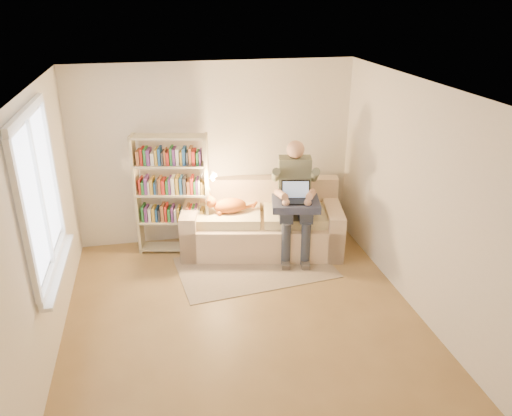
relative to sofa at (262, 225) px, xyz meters
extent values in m
plane|color=olive|center=(-0.58, -1.75, -0.35)|extent=(4.50, 4.50, 0.00)
cube|color=white|center=(-0.58, -1.75, 2.25)|extent=(4.00, 4.50, 0.02)
cube|color=silver|center=(-2.58, -1.75, 0.95)|extent=(0.02, 4.50, 2.60)
cube|color=silver|center=(1.42, -1.75, 0.95)|extent=(0.02, 4.50, 2.60)
cube|color=silver|center=(-0.58, 0.50, 0.95)|extent=(4.00, 0.02, 2.60)
cube|color=silver|center=(-0.58, -4.00, 0.95)|extent=(4.00, 0.02, 2.60)
plane|color=white|center=(-2.55, -1.55, 1.30)|extent=(0.00, 1.50, 1.50)
cube|color=white|center=(-2.54, -1.55, 2.09)|extent=(0.05, 1.50, 0.08)
cube|color=white|center=(-2.54, -1.55, 0.51)|extent=(0.05, 1.50, 0.08)
cube|color=white|center=(-2.54, -1.55, 1.30)|extent=(0.04, 0.05, 1.50)
cube|color=white|center=(-2.50, -1.55, 0.46)|extent=(0.12, 1.52, 0.04)
cube|color=beige|center=(-0.01, -0.05, -0.11)|extent=(2.39, 1.43, 0.47)
cube|color=beige|center=(0.07, 0.34, 0.36)|extent=(2.23, 0.67, 0.48)
cube|color=beige|center=(-0.99, 0.15, -0.01)|extent=(0.42, 1.03, 0.67)
cube|color=beige|center=(0.98, -0.25, -0.01)|extent=(0.42, 1.03, 0.67)
cube|color=beige|center=(-0.51, 0.00, 0.19)|extent=(1.06, 0.85, 0.13)
cube|color=beige|center=(0.47, -0.20, 0.19)|extent=(1.06, 0.85, 0.13)
cube|color=#676E59|center=(0.44, -0.10, 0.72)|extent=(0.48, 0.33, 0.61)
sphere|color=tan|center=(0.43, -0.12, 1.14)|extent=(0.24, 0.24, 0.24)
cube|color=#303644|center=(0.25, -0.35, 0.36)|extent=(0.27, 0.52, 0.19)
cube|color=#303644|center=(0.51, -0.41, 0.36)|extent=(0.27, 0.52, 0.19)
cylinder|color=#303644|center=(0.20, -0.59, -0.03)|extent=(0.13, 0.13, 0.63)
cylinder|color=#303644|center=(0.46, -0.65, -0.03)|extent=(0.13, 0.13, 0.63)
ellipsoid|color=orange|center=(-0.52, -0.03, 0.36)|extent=(0.50, 0.33, 0.21)
sphere|color=orange|center=(-0.79, -0.02, 0.43)|extent=(0.16, 0.16, 0.16)
cylinder|color=orange|center=(-0.27, -0.03, 0.32)|extent=(0.23, 0.09, 0.06)
cube|color=#2C334E|center=(0.42, -0.42, 0.47)|extent=(0.73, 0.64, 0.10)
cube|color=black|center=(0.41, -0.46, 0.53)|extent=(0.43, 0.34, 0.02)
cube|color=black|center=(0.44, -0.34, 0.64)|extent=(0.39, 0.15, 0.25)
plane|color=#8CA5CC|center=(0.44, -0.34, 0.64)|extent=(0.36, 0.15, 0.34)
cube|color=beige|center=(-1.72, 0.26, 0.51)|extent=(0.09, 0.26, 1.71)
cube|color=beige|center=(-0.76, 0.05, 0.51)|extent=(0.09, 0.26, 1.71)
cube|color=beige|center=(-1.24, 0.15, -0.30)|extent=(1.05, 0.47, 0.03)
cube|color=beige|center=(-1.24, 0.15, 0.12)|extent=(1.05, 0.47, 0.03)
cube|color=beige|center=(-1.24, 0.15, 0.53)|extent=(1.05, 0.47, 0.03)
cube|color=beige|center=(-1.24, 0.15, 0.95)|extent=(1.05, 0.47, 0.03)
cube|color=beige|center=(-1.24, 0.15, 1.34)|extent=(1.05, 0.47, 0.03)
cube|color=silver|center=(-1.24, 0.15, 0.23)|extent=(0.89, 0.38, 0.20)
cube|color=gold|center=(-1.24, 0.15, 0.65)|extent=(0.89, 0.38, 0.20)
cube|color=#1E4C8C|center=(-1.24, 0.15, 1.07)|extent=(0.89, 0.38, 0.20)
cylinder|color=white|center=(-0.83, 0.07, 0.57)|extent=(0.09, 0.09, 0.04)
cone|color=white|center=(-0.71, -0.07, 0.83)|extent=(0.14, 0.16, 0.14)
cube|color=gray|center=(-0.22, -0.60, -0.34)|extent=(2.17, 1.43, 0.01)
camera|label=1|loc=(-1.42, -6.36, 3.10)|focal=35.00mm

